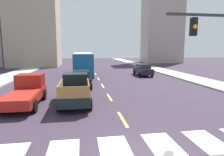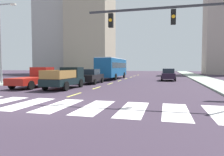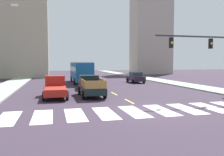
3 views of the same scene
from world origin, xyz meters
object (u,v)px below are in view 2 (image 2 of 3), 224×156
(pickup_stakebed, at_px, (66,78))
(city_bus, at_px, (112,67))
(sedan_near_right, at_px, (91,76))
(pickup_dark, at_px, (35,78))
(streetlight_left, at_px, (1,40))
(sedan_mid, at_px, (168,75))
(traffic_signal_gantry, at_px, (195,27))

(pickup_stakebed, relative_size, city_bus, 0.48)
(city_bus, xyz_separation_m, sedan_near_right, (-0.27, -9.00, -1.09))
(pickup_dark, distance_m, city_bus, 15.07)
(pickup_stakebed, height_order, streetlight_left, streetlight_left)
(sedan_near_right, bearing_deg, streetlight_left, -154.09)
(pickup_stakebed, xyz_separation_m, city_bus, (0.72, 14.53, 1.02))
(city_bus, distance_m, sedan_near_right, 9.07)
(sedan_mid, bearing_deg, pickup_dark, -135.77)
(pickup_stakebed, distance_m, city_bus, 14.59)
(pickup_dark, xyz_separation_m, streetlight_left, (-5.27, 1.59, 4.05))
(traffic_signal_gantry, bearing_deg, city_bus, 116.34)
(pickup_stakebed, distance_m, sedan_mid, 16.09)
(pickup_stakebed, distance_m, sedan_near_right, 5.55)
(traffic_signal_gantry, bearing_deg, pickup_dark, 158.88)
(traffic_signal_gantry, bearing_deg, sedan_near_right, 132.98)
(streetlight_left, bearing_deg, sedan_mid, 32.43)
(traffic_signal_gantry, bearing_deg, streetlight_left, 160.05)
(sedan_mid, height_order, sedan_near_right, same)
(sedan_mid, height_order, streetlight_left, streetlight_left)
(pickup_stakebed, distance_m, traffic_signal_gantry, 12.25)
(pickup_dark, bearing_deg, traffic_signal_gantry, -20.88)
(sedan_mid, relative_size, streetlight_left, 0.49)
(pickup_stakebed, relative_size, traffic_signal_gantry, 0.56)
(traffic_signal_gantry, bearing_deg, pickup_stakebed, 153.29)
(sedan_near_right, bearing_deg, city_bus, 91.01)
(pickup_dark, distance_m, sedan_mid, 18.20)
(streetlight_left, bearing_deg, traffic_signal_gantry, -19.95)
(pickup_stakebed, relative_size, sedan_mid, 1.18)
(pickup_dark, distance_m, sedan_near_right, 6.66)
(city_bus, bearing_deg, streetlight_left, -127.75)
(pickup_dark, distance_m, traffic_signal_gantry, 15.26)
(streetlight_left, bearing_deg, pickup_dark, -16.77)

